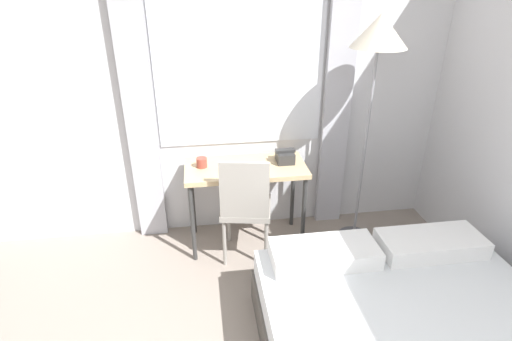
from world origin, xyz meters
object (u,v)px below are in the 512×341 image
at_px(telephone, 285,156).
at_px(book, 237,167).
at_px(desk, 246,175).
at_px(desk_chair, 246,204).
at_px(mug, 202,163).
at_px(standing_lamp, 378,46).

bearing_deg(telephone, book, -169.41).
xyz_separation_m(desk, telephone, (0.34, 0.04, 0.13)).
relative_size(desk_chair, mug, 10.85).
xyz_separation_m(telephone, book, (-0.42, -0.08, -0.04)).
xyz_separation_m(telephone, mug, (-0.70, -0.00, -0.01)).
relative_size(desk, book, 3.89).
bearing_deg(telephone, mug, -179.80).
xyz_separation_m(book, mug, (-0.28, 0.08, 0.03)).
distance_m(desk_chair, telephone, 0.54).
bearing_deg(desk_chair, desk, 93.02).
height_order(standing_lamp, telephone, standing_lamp).
height_order(standing_lamp, mug, standing_lamp).
xyz_separation_m(desk, standing_lamp, (0.99, -0.10, 1.04)).
height_order(desk, book, book).
distance_m(desk, book, 0.13).
xyz_separation_m(desk_chair, mug, (-0.33, 0.28, 0.26)).
bearing_deg(desk, standing_lamp, -5.64).
xyz_separation_m(desk, mug, (-0.36, 0.03, 0.12)).
distance_m(standing_lamp, book, 1.43).
relative_size(telephone, book, 0.64).
distance_m(standing_lamp, telephone, 1.12).
height_order(book, mug, mug).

